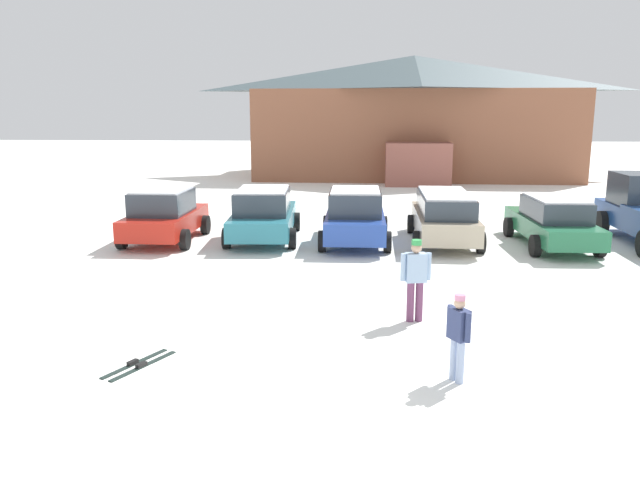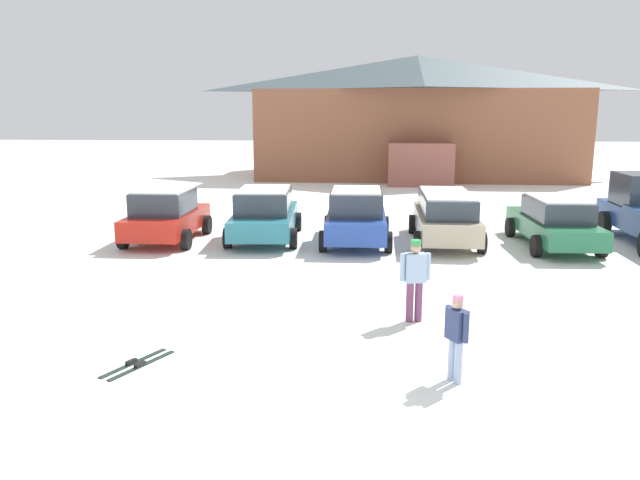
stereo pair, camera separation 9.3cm
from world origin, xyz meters
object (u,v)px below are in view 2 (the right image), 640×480
at_px(pair_of_skis, 137,364).
at_px(parked_red_sedan, 166,215).
at_px(parked_beige_suv, 445,215).
at_px(ski_lodge, 416,116).
at_px(skier_teen_in_navy_coat, 456,333).
at_px(parked_teal_hatchback, 265,214).
at_px(parked_green_coupe, 554,221).
at_px(skier_adult_in_blue_parka, 415,276).
at_px(parked_blue_hatchback, 356,216).

bearing_deg(pair_of_skis, parked_red_sedan, 104.61).
height_order(parked_beige_suv, pair_of_skis, parked_beige_suv).
bearing_deg(parked_red_sedan, ski_lodge, 65.85).
bearing_deg(skier_teen_in_navy_coat, parked_red_sedan, 127.24).
bearing_deg(parked_beige_suv, parked_teal_hatchback, 178.33).
relative_size(ski_lodge, pair_of_skis, 14.39).
distance_m(parked_teal_hatchback, skier_teen_in_navy_coat, 11.66).
relative_size(parked_green_coupe, pair_of_skis, 3.46).
height_order(parked_red_sedan, skier_adult_in_blue_parka, parked_red_sedan).
relative_size(parked_red_sedan, parked_teal_hatchback, 0.84).
bearing_deg(skier_teen_in_navy_coat, pair_of_skis, 176.66).
distance_m(parked_teal_hatchback, parked_blue_hatchback, 3.01).
relative_size(parked_red_sedan, skier_adult_in_blue_parka, 2.43).
bearing_deg(skier_adult_in_blue_parka, parked_green_coupe, 56.39).
distance_m(parked_green_coupe, skier_teen_in_navy_coat, 11.10).
relative_size(parked_red_sedan, pair_of_skis, 2.90).
xyz_separation_m(parked_teal_hatchback, skier_adult_in_blue_parka, (4.21, -7.89, 0.09)).
xyz_separation_m(skier_teen_in_navy_coat, pair_of_skis, (-5.17, 0.30, -0.77)).
bearing_deg(parked_blue_hatchback, parked_beige_suv, 4.95).
xyz_separation_m(parked_beige_suv, pair_of_skis, (-6.36, -10.24, -0.86)).
distance_m(skier_adult_in_blue_parka, pair_of_skis, 5.46).
bearing_deg(parked_red_sedan, parked_teal_hatchback, 9.53).
height_order(skier_adult_in_blue_parka, pair_of_skis, skier_adult_in_blue_parka).
xyz_separation_m(parked_red_sedan, parked_beige_suv, (8.93, 0.36, 0.03)).
height_order(ski_lodge, parked_teal_hatchback, ski_lodge).
bearing_deg(skier_teen_in_navy_coat, parked_blue_hatchback, 99.01).
height_order(parked_red_sedan, parked_teal_hatchback, parked_red_sedan).
relative_size(parked_teal_hatchback, parked_green_coupe, 1.00).
bearing_deg(pair_of_skis, skier_adult_in_blue_parka, 27.88).
bearing_deg(parked_blue_hatchback, skier_teen_in_navy_coat, -80.99).
bearing_deg(parked_green_coupe, pair_of_skis, -134.36).
distance_m(parked_red_sedan, pair_of_skis, 10.24).
bearing_deg(parked_beige_suv, parked_blue_hatchback, -175.05).
bearing_deg(ski_lodge, parked_green_coupe, -83.32).
relative_size(ski_lodge, skier_teen_in_navy_coat, 14.31).
xyz_separation_m(parked_teal_hatchback, parked_blue_hatchback, (2.99, -0.41, 0.02)).
height_order(parked_green_coupe, pair_of_skis, parked_green_coupe).
relative_size(skier_teen_in_navy_coat, skier_adult_in_blue_parka, 0.84).
relative_size(ski_lodge, parked_red_sedan, 4.96).
bearing_deg(parked_teal_hatchback, skier_teen_in_navy_coat, -66.67).
bearing_deg(parked_red_sedan, pair_of_skis, -75.39).
height_order(parked_teal_hatchback, skier_teen_in_navy_coat, parked_teal_hatchback).
bearing_deg(pair_of_skis, parked_beige_suv, 58.16).
xyz_separation_m(ski_lodge, parked_teal_hatchback, (-6.56, -21.07, -2.97)).
bearing_deg(skier_teen_in_navy_coat, skier_adult_in_blue_parka, 98.16).
distance_m(parked_blue_hatchback, skier_teen_in_navy_coat, 10.42).
height_order(parked_blue_hatchback, skier_adult_in_blue_parka, parked_blue_hatchback).
height_order(ski_lodge, skier_teen_in_navy_coat, ski_lodge).
height_order(parked_red_sedan, parked_green_coupe, parked_red_sedan).
bearing_deg(skier_adult_in_blue_parka, parked_red_sedan, 134.90).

